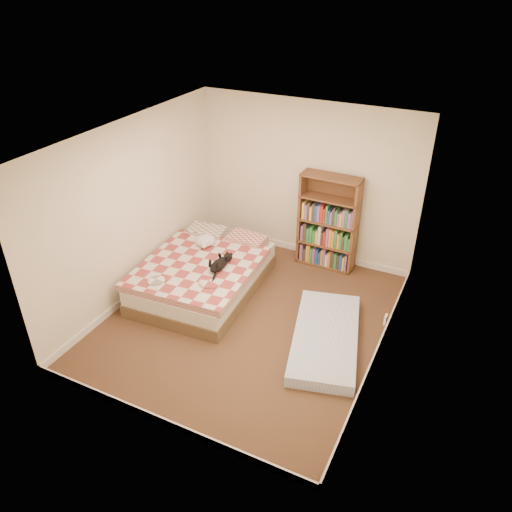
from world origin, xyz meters
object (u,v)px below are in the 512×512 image
at_px(white_dog, 206,241).
at_px(bed, 205,273).
at_px(bookshelf, 328,233).
at_px(floor_mattress, 325,337).
at_px(black_cat, 220,263).

bearing_deg(white_dog, bed, -42.78).
bearing_deg(bed, bookshelf, 42.79).
distance_m(floor_mattress, white_dog, 2.35).
xyz_separation_m(bed, white_dog, (-0.18, 0.35, 0.33)).
xyz_separation_m(bed, black_cat, (0.33, -0.11, 0.31)).
relative_size(bookshelf, floor_mattress, 0.86).
bearing_deg(black_cat, white_dog, 143.97).
xyz_separation_m(bed, bookshelf, (1.36, 1.43, 0.30)).
distance_m(bed, bookshelf, 2.00).
bearing_deg(black_cat, bookshelf, 61.72).
height_order(bed, floor_mattress, bed).
xyz_separation_m(bookshelf, floor_mattress, (0.64, -1.82, -0.47)).
height_order(bed, white_dog, white_dog).
xyz_separation_m(black_cat, white_dog, (-0.51, 0.45, 0.01)).
bearing_deg(white_dog, bookshelf, 55.36).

